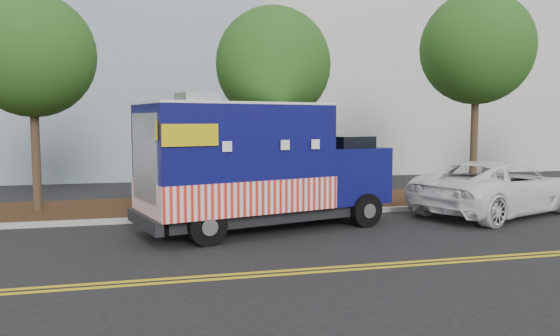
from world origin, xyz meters
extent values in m
plane|color=black|center=(0.00, 0.00, 0.00)|extent=(120.00, 120.00, 0.00)
cube|color=#9E9E99|center=(0.00, 1.40, 0.07)|extent=(120.00, 0.18, 0.15)
cube|color=black|center=(0.00, 3.50, 0.07)|extent=(120.00, 4.00, 0.15)
cube|color=gold|center=(0.00, -4.45, 0.01)|extent=(120.00, 0.10, 0.01)
cube|color=gold|center=(0.00, -4.70, 0.01)|extent=(120.00, 0.10, 0.01)
cylinder|color=#38281C|center=(-7.06, 3.43, 1.98)|extent=(0.26, 0.26, 3.96)
sphere|color=#1A4814|center=(-7.06, 3.43, 4.90)|extent=(3.77, 3.77, 3.77)
cylinder|color=#38281C|center=(0.24, 2.66, 1.90)|extent=(0.26, 0.26, 3.79)
sphere|color=#1A4814|center=(0.24, 2.66, 4.72)|extent=(3.69, 3.69, 3.69)
cylinder|color=#38281C|center=(7.76, 2.88, 2.25)|extent=(0.26, 0.26, 4.49)
sphere|color=#1A4814|center=(7.76, 2.88, 5.49)|extent=(3.99, 3.99, 3.99)
cube|color=#473828|center=(-1.64, 1.95, 1.20)|extent=(0.06, 0.06, 2.40)
cube|color=black|center=(-0.59, -0.26, 0.47)|extent=(6.55, 3.67, 0.31)
cube|color=#0B0C4F|center=(-1.56, -0.52, 2.00)|extent=(5.17, 3.69, 2.66)
cube|color=red|center=(-1.56, -0.52, 1.05)|extent=(5.23, 3.76, 0.83)
cube|color=white|center=(-1.56, -0.52, 3.35)|extent=(5.17, 3.69, 0.07)
cube|color=#B7B7BA|center=(-2.52, -0.79, 3.50)|extent=(1.09, 1.09, 0.24)
cube|color=#0B0C4F|center=(1.66, 0.35, 1.39)|extent=(2.55, 2.83, 1.55)
cube|color=black|center=(1.60, 0.34, 2.13)|extent=(1.64, 2.38, 0.72)
cube|color=black|center=(2.64, 0.62, 0.87)|extent=(0.67, 2.17, 0.33)
cube|color=black|center=(-3.86, -1.15, 0.50)|extent=(0.85, 2.46, 0.31)
cube|color=#B7B7BA|center=(-3.83, -1.14, 2.05)|extent=(0.57, 1.94, 2.11)
cube|color=#B7B7BA|center=(-1.58, 0.84, 2.05)|extent=(1.94, 0.57, 1.22)
cube|color=#DBBD0B|center=(-2.82, -2.23, 2.61)|extent=(1.29, 0.37, 0.50)
cube|color=#DBBD0B|center=(-3.51, 0.31, 2.61)|extent=(1.29, 0.37, 0.50)
cylinder|color=black|center=(2.06, -0.71, 0.47)|extent=(0.98, 0.54, 0.93)
cylinder|color=black|center=(1.47, 1.47, 0.47)|extent=(0.98, 0.54, 0.93)
cylinder|color=black|center=(-2.44, -1.94, 0.47)|extent=(0.98, 0.54, 0.93)
cylinder|color=black|center=(-3.03, 0.25, 0.47)|extent=(0.98, 0.54, 0.93)
imported|color=white|center=(6.88, 0.19, 0.84)|extent=(6.66, 4.84, 1.68)
camera|label=1|loc=(-3.82, -14.57, 2.96)|focal=35.00mm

